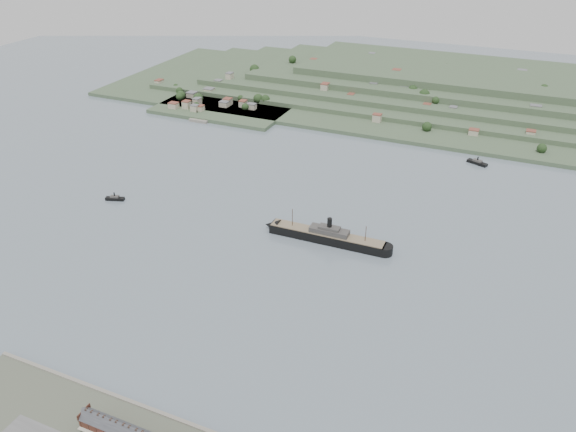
% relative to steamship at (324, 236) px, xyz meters
% --- Properties ---
extents(ground, '(1400.00, 1400.00, 0.00)m').
position_rel_steamship_xyz_m(ground, '(-5.68, -28.21, -4.24)').
color(ground, slate).
rests_on(ground, ground).
extents(far_peninsula, '(760.00, 309.00, 30.00)m').
position_rel_steamship_xyz_m(far_peninsula, '(22.22, 364.89, 7.64)').
color(far_peninsula, '#374A31').
rests_on(far_peninsula, ground).
extents(steamship, '(95.74, 12.46, 22.98)m').
position_rel_steamship_xyz_m(steamship, '(0.00, 0.00, 0.00)').
color(steamship, black).
rests_on(steamship, ground).
extents(tugboat, '(15.75, 8.53, 6.86)m').
position_rel_steamship_xyz_m(tugboat, '(-176.43, -9.22, -2.57)').
color(tugboat, black).
rests_on(tugboat, ground).
extents(ferry_west, '(17.86, 5.26, 6.66)m').
position_rel_steamship_xyz_m(ferry_west, '(-221.78, 191.06, -2.64)').
color(ferry_west, black).
rests_on(ferry_west, ground).
extents(ferry_east, '(19.49, 11.95, 7.09)m').
position_rel_steamship_xyz_m(ferry_east, '(83.47, 181.23, -2.54)').
color(ferry_east, black).
rests_on(ferry_east, ground).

